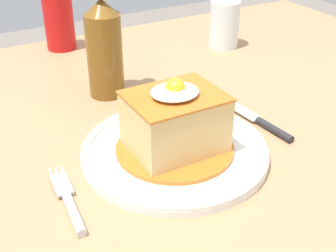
% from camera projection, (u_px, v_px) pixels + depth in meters
% --- Properties ---
extents(dining_table, '(1.33, 1.07, 0.76)m').
position_uv_depth(dining_table, '(195.00, 179.00, 0.78)').
color(dining_table, '#A87F56').
rests_on(dining_table, ground_plane).
extents(main_plate, '(0.27, 0.27, 0.02)m').
position_uv_depth(main_plate, '(175.00, 150.00, 0.66)').
color(main_plate, white).
rests_on(main_plate, dining_table).
extents(sandwich_meal, '(0.17, 0.17, 0.11)m').
position_uv_depth(sandwich_meal, '(175.00, 124.00, 0.64)').
color(sandwich_meal, '#C66B23').
rests_on(sandwich_meal, main_plate).
extents(fork, '(0.03, 0.14, 0.01)m').
position_uv_depth(fork, '(70.00, 204.00, 0.57)').
color(fork, silver).
rests_on(fork, dining_table).
extents(knife, '(0.03, 0.17, 0.01)m').
position_uv_depth(knife, '(264.00, 123.00, 0.74)').
color(knife, '#262628').
rests_on(knife, dining_table).
extents(soda_can, '(0.07, 0.07, 0.12)m').
position_uv_depth(soda_can, '(59.00, 22.00, 1.02)').
color(soda_can, red).
rests_on(soda_can, dining_table).
extents(beer_bottle_amber, '(0.06, 0.06, 0.27)m').
position_uv_depth(beer_bottle_amber, '(104.00, 43.00, 0.80)').
color(beer_bottle_amber, brown).
rests_on(beer_bottle_amber, dining_table).
extents(drinking_glass, '(0.07, 0.07, 0.10)m').
position_uv_depth(drinking_glass, '(224.00, 27.00, 1.04)').
color(drinking_glass, '#3F2314').
rests_on(drinking_glass, dining_table).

